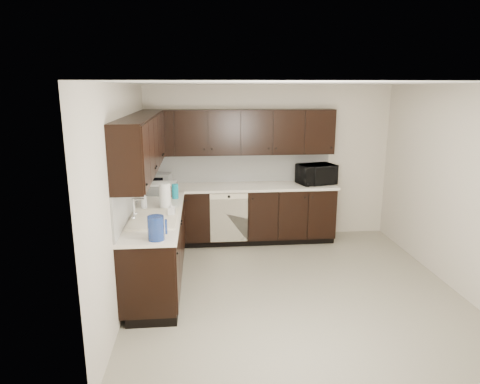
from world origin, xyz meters
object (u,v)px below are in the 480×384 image
at_px(sink, 154,225).
at_px(toaster_oven, 160,180).
at_px(microwave, 316,174).
at_px(storage_bin, 161,189).
at_px(blue_pitcher, 156,228).

bearing_deg(sink, toaster_oven, 92.27).
relative_size(sink, microwave, 1.43).
xyz_separation_m(sink, toaster_oven, (-0.07, 1.74, 0.16)).
bearing_deg(storage_bin, toaster_oven, 96.59).
xyz_separation_m(microwave, storage_bin, (-2.42, -0.46, -0.08)).
relative_size(sink, storage_bin, 2.03).
bearing_deg(sink, storage_bin, 90.58).
height_order(microwave, storage_bin, microwave).
height_order(microwave, toaster_oven, microwave).
bearing_deg(microwave, toaster_oven, 164.04).
height_order(sink, blue_pitcher, sink).
bearing_deg(blue_pitcher, storage_bin, 90.49).
xyz_separation_m(storage_bin, blue_pitcher, (0.11, -1.94, 0.05)).
xyz_separation_m(sink, storage_bin, (-0.01, 1.25, 0.14)).
distance_m(microwave, storage_bin, 2.46).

